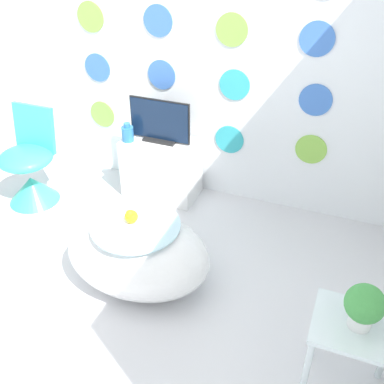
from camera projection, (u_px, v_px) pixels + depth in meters
The scene contains 9 objects.
wall_back_dotted at pixel (196, 32), 3.21m from camera, with size 4.38×0.05×2.60m.
bathtub at pixel (138, 253), 2.81m from camera, with size 0.93×0.66×0.48m.
rubber_duck at pixel (131, 216), 2.65m from camera, with size 0.08×0.09×0.10m.
chair at pixel (30, 173), 3.59m from camera, with size 0.43×0.43×0.77m.
tv_cabinet at pixel (162, 168), 3.68m from camera, with size 0.60×0.34×0.49m.
tv at pixel (160, 123), 3.46m from camera, with size 0.50×0.12×0.34m.
vase at pixel (128, 133), 3.51m from camera, with size 0.09×0.09×0.15m.
side_table at pixel (354, 339), 2.08m from camera, with size 0.41×0.34×0.48m.
potted_plant_left at pixel (364, 306), 1.96m from camera, with size 0.18×0.18×0.23m.
Camera 1 is at (1.20, -0.91, 2.09)m, focal length 42.00 mm.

